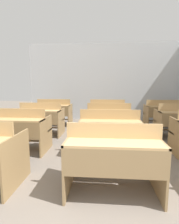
{
  "coord_description": "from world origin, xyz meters",
  "views": [
    {
      "loc": [
        0.02,
        -0.95,
        1.38
      ],
      "look_at": [
        -0.3,
        3.02,
        0.79
      ],
      "focal_mm": 28.0,
      "sensor_mm": 36.0,
      "label": 1
    }
  ],
  "objects_px": {
    "bench_back_right": "(164,113)",
    "bench_third_left": "(41,118)",
    "bench_front_center": "(113,157)",
    "bench_back_left": "(54,112)",
    "bench_back_center": "(107,112)",
    "bench_second_left": "(18,129)",
    "bench_third_center": "(109,119)",
    "bench_second_center": "(110,131)"
  },
  "relations": [
    {
      "from": "bench_second_center",
      "to": "bench_back_left",
      "type": "xyz_separation_m",
      "value": [
        -1.89,
        2.6,
        0.0
      ]
    },
    {
      "from": "bench_back_center",
      "to": "bench_third_left",
      "type": "bearing_deg",
      "value": -145.57
    },
    {
      "from": "bench_front_center",
      "to": "bench_back_left",
      "type": "bearing_deg",
      "value": 116.02
    },
    {
      "from": "bench_second_center",
      "to": "bench_second_left",
      "type": "bearing_deg",
      "value": 179.64
    },
    {
      "from": "bench_second_center",
      "to": "bench_third_center",
      "type": "distance_m",
      "value": 1.33
    },
    {
      "from": "bench_second_left",
      "to": "bench_back_left",
      "type": "distance_m",
      "value": 2.59
    },
    {
      "from": "bench_front_center",
      "to": "bench_third_center",
      "type": "relative_size",
      "value": 1.0
    },
    {
      "from": "bench_second_left",
      "to": "bench_back_center",
      "type": "bearing_deg",
      "value": 53.57
    },
    {
      "from": "bench_second_left",
      "to": "bench_back_left",
      "type": "xyz_separation_m",
      "value": [
        0.02,
        2.59,
        0.0
      ]
    },
    {
      "from": "bench_second_center",
      "to": "bench_back_center",
      "type": "height_order",
      "value": "same"
    },
    {
      "from": "bench_second_left",
      "to": "bench_third_left",
      "type": "height_order",
      "value": "same"
    },
    {
      "from": "bench_third_left",
      "to": "bench_back_left",
      "type": "distance_m",
      "value": 1.3
    },
    {
      "from": "bench_front_center",
      "to": "bench_third_left",
      "type": "relative_size",
      "value": 1.0
    },
    {
      "from": "bench_third_left",
      "to": "bench_back_center",
      "type": "xyz_separation_m",
      "value": [
        1.9,
        1.3,
        0.0
      ]
    },
    {
      "from": "bench_second_left",
      "to": "bench_front_center",
      "type": "bearing_deg",
      "value": -34.1
    },
    {
      "from": "bench_back_left",
      "to": "bench_back_right",
      "type": "xyz_separation_m",
      "value": [
        3.8,
        0.02,
        0.0
      ]
    },
    {
      "from": "bench_second_left",
      "to": "bench_back_right",
      "type": "height_order",
      "value": "same"
    },
    {
      "from": "bench_second_center",
      "to": "bench_third_center",
      "type": "xyz_separation_m",
      "value": [
        0.02,
        1.33,
        0.0
      ]
    },
    {
      "from": "bench_front_center",
      "to": "bench_third_center",
      "type": "distance_m",
      "value": 2.61
    },
    {
      "from": "bench_third_center",
      "to": "bench_back_right",
      "type": "distance_m",
      "value": 2.29
    },
    {
      "from": "bench_third_center",
      "to": "bench_back_center",
      "type": "height_order",
      "value": "same"
    },
    {
      "from": "bench_second_center",
      "to": "bench_back_right",
      "type": "xyz_separation_m",
      "value": [
        1.91,
        2.62,
        0.0
      ]
    },
    {
      "from": "bench_back_center",
      "to": "bench_back_left",
      "type": "bearing_deg",
      "value": 179.93
    },
    {
      "from": "bench_back_left",
      "to": "bench_back_center",
      "type": "height_order",
      "value": "same"
    },
    {
      "from": "bench_third_center",
      "to": "bench_back_left",
      "type": "xyz_separation_m",
      "value": [
        -1.91,
        1.27,
        0.0
      ]
    },
    {
      "from": "bench_third_center",
      "to": "bench_back_center",
      "type": "xyz_separation_m",
      "value": [
        -0.02,
        1.27,
        0.0
      ]
    },
    {
      "from": "bench_third_left",
      "to": "bench_back_center",
      "type": "distance_m",
      "value": 2.3
    },
    {
      "from": "bench_back_right",
      "to": "bench_third_left",
      "type": "bearing_deg",
      "value": -160.88
    },
    {
      "from": "bench_third_center",
      "to": "bench_second_left",
      "type": "bearing_deg",
      "value": -145.73
    },
    {
      "from": "bench_second_left",
      "to": "bench_third_center",
      "type": "xyz_separation_m",
      "value": [
        1.93,
        1.32,
        0.0
      ]
    },
    {
      "from": "bench_second_center",
      "to": "bench_third_left",
      "type": "distance_m",
      "value": 2.3
    },
    {
      "from": "bench_front_center",
      "to": "bench_back_center",
      "type": "relative_size",
      "value": 1.0
    },
    {
      "from": "bench_third_center",
      "to": "bench_back_left",
      "type": "height_order",
      "value": "same"
    },
    {
      "from": "bench_front_center",
      "to": "bench_third_center",
      "type": "xyz_separation_m",
      "value": [
        0.02,
        2.61,
        0.0
      ]
    },
    {
      "from": "bench_back_center",
      "to": "bench_second_left",
      "type": "bearing_deg",
      "value": -126.43
    },
    {
      "from": "bench_second_center",
      "to": "bench_back_left",
      "type": "bearing_deg",
      "value": 126.02
    },
    {
      "from": "bench_second_left",
      "to": "bench_third_left",
      "type": "relative_size",
      "value": 1.0
    },
    {
      "from": "bench_second_left",
      "to": "bench_back_right",
      "type": "bearing_deg",
      "value": 34.31
    },
    {
      "from": "bench_second_left",
      "to": "bench_second_center",
      "type": "xyz_separation_m",
      "value": [
        1.91,
        -0.01,
        0.0
      ]
    },
    {
      "from": "bench_back_right",
      "to": "bench_back_left",
      "type": "bearing_deg",
      "value": -179.75
    },
    {
      "from": "bench_second_center",
      "to": "bench_third_center",
      "type": "relative_size",
      "value": 1.0
    },
    {
      "from": "bench_back_center",
      "to": "bench_third_center",
      "type": "bearing_deg",
      "value": -89.1
    }
  ]
}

